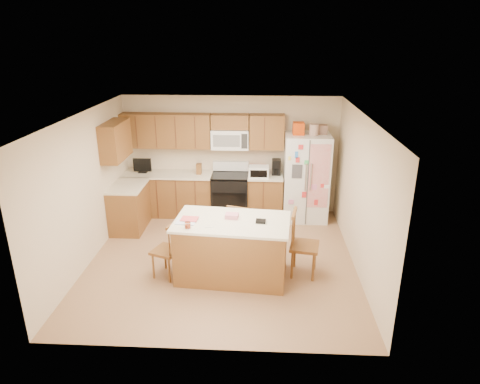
# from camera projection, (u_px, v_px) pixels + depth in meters

# --- Properties ---
(ground) EXTENTS (4.50, 4.50, 0.00)m
(ground) POSITION_uv_depth(u_px,v_px,m) (222.00, 259.00, 7.42)
(ground) COLOR #9D7149
(ground) RESTS_ON ground
(room_shell) EXTENTS (4.60, 4.60, 2.52)m
(room_shell) POSITION_uv_depth(u_px,v_px,m) (221.00, 181.00, 6.91)
(room_shell) COLOR beige
(room_shell) RESTS_ON ground
(cabinetry) EXTENTS (3.36, 1.56, 2.15)m
(cabinetry) POSITION_uv_depth(u_px,v_px,m) (182.00, 176.00, 8.82)
(cabinetry) COLOR brown
(cabinetry) RESTS_ON ground
(stove) EXTENTS (0.76, 0.65, 1.13)m
(stove) POSITION_uv_depth(u_px,v_px,m) (230.00, 194.00, 9.06)
(stove) COLOR black
(stove) RESTS_ON ground
(refrigerator) EXTENTS (0.90, 0.79, 2.04)m
(refrigerator) POSITION_uv_depth(u_px,v_px,m) (306.00, 177.00, 8.77)
(refrigerator) COLOR white
(refrigerator) RESTS_ON ground
(island) EXTENTS (1.86, 1.19, 1.06)m
(island) POSITION_uv_depth(u_px,v_px,m) (232.00, 248.00, 6.77)
(island) COLOR brown
(island) RESTS_ON ground
(windsor_chair_left) EXTENTS (0.52, 0.53, 0.96)m
(windsor_chair_left) POSITION_uv_depth(u_px,v_px,m) (168.00, 250.00, 6.77)
(windsor_chair_left) COLOR brown
(windsor_chair_left) RESTS_ON ground
(windsor_chair_back) EXTENTS (0.50, 0.48, 0.94)m
(windsor_chair_back) POSITION_uv_depth(u_px,v_px,m) (240.00, 230.00, 7.49)
(windsor_chair_back) COLOR brown
(windsor_chair_back) RESTS_ON ground
(windsor_chair_right) EXTENTS (0.52, 0.54, 1.08)m
(windsor_chair_right) POSITION_uv_depth(u_px,v_px,m) (303.00, 245.00, 6.82)
(windsor_chair_right) COLOR brown
(windsor_chair_right) RESTS_ON ground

